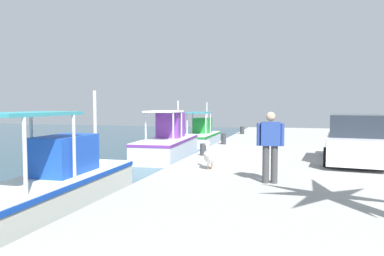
% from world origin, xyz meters
% --- Properties ---
extents(quay_pier, '(36.00, 10.00, 0.80)m').
position_xyz_m(quay_pier, '(0.00, -5.00, 0.40)').
color(quay_pier, '#9E9E99').
rests_on(quay_pier, ground).
extents(fishing_boat_nearest, '(6.43, 1.96, 3.10)m').
position_xyz_m(fishing_boat_nearest, '(-5.59, 1.92, 0.67)').
color(fishing_boat_nearest, silver).
rests_on(fishing_boat_nearest, ground).
extents(fishing_boat_second, '(5.95, 2.33, 2.93)m').
position_xyz_m(fishing_boat_second, '(4.42, 2.49, 0.75)').
color(fishing_boat_second, white).
rests_on(fishing_boat_second, ground).
extents(fishing_boat_third, '(5.13, 1.89, 2.87)m').
position_xyz_m(fishing_boat_third, '(10.71, 2.37, 0.60)').
color(fishing_boat_third, white).
rests_on(fishing_boat_third, ground).
extents(pelican, '(0.93, 0.65, 0.82)m').
position_xyz_m(pelican, '(-2.62, -1.32, 1.20)').
color(pelican, tan).
rests_on(pelican, quay_pier).
extents(fisherman_standing, '(0.30, 0.64, 1.71)m').
position_xyz_m(fisherman_standing, '(-4.06, -3.14, 1.75)').
color(fisherman_standing, '#3F3F42').
rests_on(fisherman_standing, quay_pier).
extents(parked_car, '(4.26, 2.21, 1.57)m').
position_xyz_m(parked_car, '(-0.14, -5.62, 1.52)').
color(parked_car, black).
rests_on(parked_car, quay_pier).
extents(mooring_bollard_second, '(0.25, 0.25, 0.44)m').
position_xyz_m(mooring_bollard_second, '(0.11, -0.45, 1.02)').
color(mooring_bollard_second, '#333338').
rests_on(mooring_bollard_second, quay_pier).
extents(mooring_bollard_third, '(0.23, 0.23, 0.53)m').
position_xyz_m(mooring_bollard_third, '(4.14, -0.45, 1.06)').
color(mooring_bollard_third, '#333338').
rests_on(mooring_bollard_third, quay_pier).
extents(mooring_bollard_fourth, '(0.27, 0.27, 0.48)m').
position_xyz_m(mooring_bollard_fourth, '(10.52, -0.45, 1.04)').
color(mooring_bollard_fourth, '#333338').
rests_on(mooring_bollard_fourth, quay_pier).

